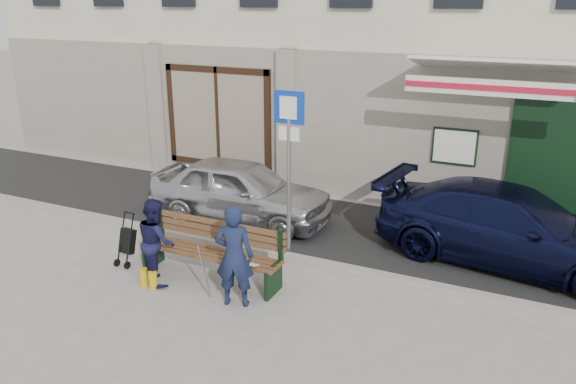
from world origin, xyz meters
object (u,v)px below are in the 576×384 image
Objects in this scene: stroller at (127,242)px; car_silver at (240,190)px; man at (234,256)px; parking_sign at (289,148)px; bench at (208,252)px; woman at (156,241)px; car_navy at (510,227)px.

car_silver is at bearing 79.95° from stroller.
man is at bearing -153.10° from car_silver.
bench is (-0.81, -1.28, -1.48)m from parking_sign.
woman is at bearing -21.59° from man.
stroller is (-5.74, -2.80, -0.25)m from car_navy.
man reaches higher than stroller.
car_navy is at bearing 22.21° from parking_sign.
car_silver is 4.17× the size of stroller.
car_silver reaches higher than bench.
man is at bearing -89.99° from parking_sign.
car_silver is 2.65m from stroller.
car_silver is at bearing 100.29° from car_navy.
car_navy is 1.55× the size of parking_sign.
bench is at bearing -121.78° from parking_sign.
parking_sign reaches higher than car_silver.
parking_sign is (-3.43, -1.37, 1.29)m from car_navy.
stroller is (-2.31, -1.42, -1.55)m from parking_sign.
car_silver is at bearing -46.92° from woman.
woman is (-1.45, 0.09, -0.08)m from man.
parking_sign is at bearing -126.58° from car_silver.
car_navy is at bearing -155.33° from man.
man is at bearing -3.44° from stroller.
car_silver reaches higher than stroller.
car_silver is 2.82m from woman.
man reaches higher than car_navy.
parking_sign is at bearing 37.38° from stroller.
stroller is (-1.50, -0.14, -0.07)m from bench.
bench is at bearing -163.49° from car_silver.
parking_sign is 1.86× the size of man.
car_silver is at bearing 145.42° from parking_sign.
car_silver is 5.02m from car_navy.
stroller is at bearing 123.30° from car_navy.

